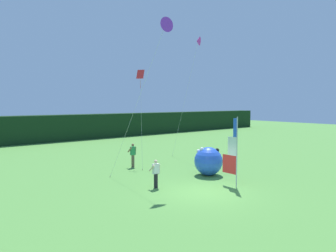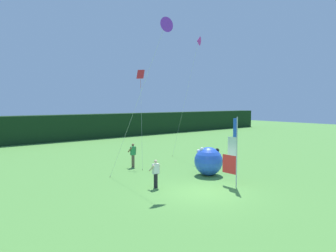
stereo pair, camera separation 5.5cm
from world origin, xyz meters
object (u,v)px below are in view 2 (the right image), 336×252
(person_near_banner, at_px, (133,155))
(kite_purple_delta_1, at_px, (165,26))
(inflatable_balloon, at_px, (208,161))
(kite_red_diamond_0, at_px, (141,80))
(kite_magenta_delta_2, at_px, (198,42))
(banner_flag, at_px, (232,153))
(person_mid_field, at_px, (156,173))

(person_near_banner, bearing_deg, kite_purple_delta_1, -99.57)
(inflatable_balloon, distance_m, kite_red_diamond_0, 8.31)
(kite_magenta_delta_2, bearing_deg, kite_purple_delta_1, -146.94)
(banner_flag, relative_size, person_mid_field, 2.50)
(person_near_banner, distance_m, kite_red_diamond_0, 5.76)
(person_mid_field, distance_m, kite_purple_delta_1, 8.40)
(person_near_banner, distance_m, person_mid_field, 5.83)
(person_near_banner, xyz_separation_m, kite_magenta_delta_2, (6.70, 0.08, 8.98))
(person_near_banner, relative_size, kite_red_diamond_0, 0.24)
(person_near_banner, height_order, inflatable_balloon, inflatable_balloon)
(inflatable_balloon, relative_size, kite_purple_delta_1, 0.19)
(person_near_banner, relative_size, inflatable_balloon, 0.94)
(person_mid_field, xyz_separation_m, kite_magenta_delta_2, (8.72, 5.56, 9.08))
(kite_magenta_delta_2, bearing_deg, inflatable_balloon, -128.65)
(person_near_banner, distance_m, kite_purple_delta_1, 9.53)
(person_near_banner, xyz_separation_m, kite_red_diamond_0, (1.28, 0.83, 5.55))
(banner_flag, height_order, kite_purple_delta_1, kite_purple_delta_1)
(banner_flag, distance_m, kite_red_diamond_0, 9.91)
(banner_flag, relative_size, kite_purple_delta_1, 0.41)
(kite_red_diamond_0, bearing_deg, banner_flag, -88.57)
(person_near_banner, relative_size, person_mid_field, 1.11)
(person_mid_field, height_order, kite_magenta_delta_2, kite_magenta_delta_2)
(banner_flag, distance_m, person_near_banner, 8.15)
(kite_red_diamond_0, distance_m, kite_magenta_delta_2, 6.46)
(inflatable_balloon, distance_m, kite_magenta_delta_2, 11.28)
(kite_purple_delta_1, bearing_deg, person_mid_field, -151.00)
(kite_red_diamond_0, distance_m, kite_purple_delta_1, 6.56)
(banner_flag, bearing_deg, kite_magenta_delta_2, 57.08)
(banner_flag, xyz_separation_m, kite_red_diamond_0, (-0.22, 8.78, 4.60))
(person_mid_field, xyz_separation_m, kite_purple_delta_1, (1.21, 0.67, 8.29))
(banner_flag, relative_size, kite_magenta_delta_2, 0.38)
(kite_purple_delta_1, bearing_deg, person_near_banner, 80.43)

